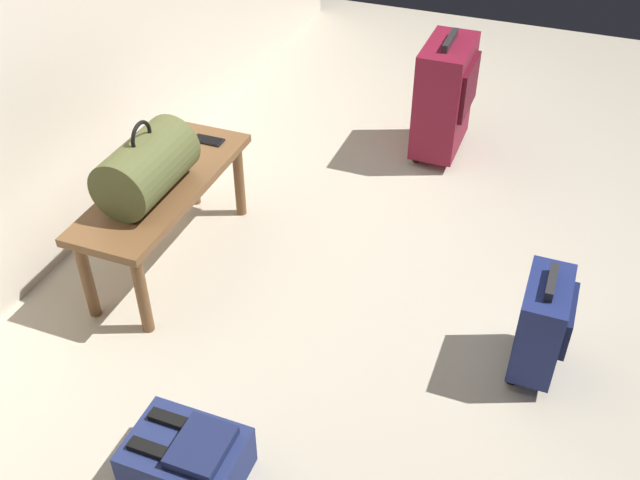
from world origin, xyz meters
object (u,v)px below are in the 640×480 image
duffel_bag_olive (147,167)px  suitcase_upright_burgundy (445,95)px  bench (165,195)px  backpack_navy (187,458)px  suitcase_small_navy (542,323)px  cell_phone (208,140)px

duffel_bag_olive → suitcase_upright_burgundy: 1.74m
bench → suitcase_upright_burgundy: 1.65m
bench → backpack_navy: bench is taller
suitcase_upright_burgundy → suitcase_small_navy: size_ratio=1.47×
backpack_navy → bench: bearing=32.4°
cell_phone → suitcase_small_navy: suitcase_small_navy is taller
duffel_bag_olive → backpack_navy: 1.19m
bench → duffel_bag_olive: duffel_bag_olive is taller
duffel_bag_olive → suitcase_upright_burgundy: duffel_bag_olive is taller
bench → suitcase_upright_burgundy: bearing=-33.4°
cell_phone → suitcase_small_navy: bearing=-105.7°
duffel_bag_olive → backpack_navy: size_ratio=1.16×
suitcase_small_navy → suitcase_upright_burgundy: bearing=26.6°
duffel_bag_olive → backpack_navy: duffel_bag_olive is taller
bench → suitcase_small_navy: size_ratio=2.17×
bench → cell_phone: cell_phone is taller
suitcase_small_navy → backpack_navy: size_ratio=1.21×
cell_phone → backpack_navy: (-1.37, -0.61, -0.34)m
bench → suitcase_upright_burgundy: suitcase_upright_burgundy is taller
duffel_bag_olive → backpack_navy: bearing=-144.9°
bench → suitcase_small_navy: (-0.08, -1.64, -0.12)m
suitcase_small_navy → duffel_bag_olive: bearing=90.4°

